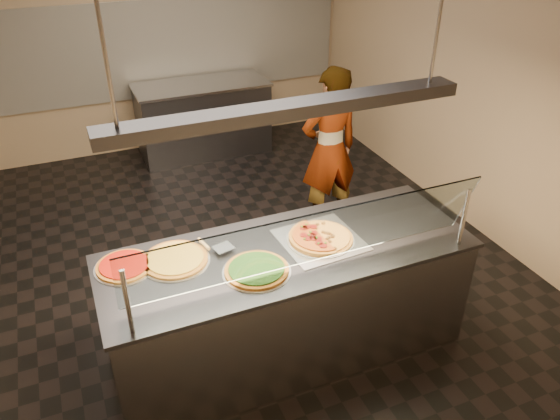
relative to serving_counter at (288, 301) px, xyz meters
name	(u,v)px	position (x,y,z in m)	size (l,w,h in m)	color
ground	(237,263)	(0.00, 1.20, -0.48)	(5.00, 6.00, 0.02)	black
wall_back	(154,32)	(0.00, 4.21, 1.03)	(5.00, 0.02, 3.00)	tan
wall_front	(481,381)	(0.00, -1.81, 1.03)	(5.00, 0.02, 3.00)	tan
wall_right	(477,77)	(2.51, 1.20, 1.03)	(0.02, 6.00, 3.00)	tan
tile_band	(157,49)	(0.00, 4.18, 0.83)	(4.90, 0.02, 1.20)	silver
serving_counter	(288,301)	(0.00, 0.00, 0.00)	(2.60, 0.94, 0.93)	#B7B7BC
sneeze_guard	(311,240)	(0.00, -0.34, 0.76)	(2.36, 0.18, 0.54)	#B7B7BC
perforated_tray	(320,239)	(0.26, 0.02, 0.47)	(0.57, 0.57, 0.01)	silver
half_pizza_pepperoni	(306,239)	(0.15, 0.02, 0.50)	(0.26, 0.46, 0.05)	#92581E
half_pizza_sausage	(334,234)	(0.36, 0.02, 0.49)	(0.25, 0.46, 0.04)	#92581E
pizza_spinach	(256,270)	(-0.29, -0.15, 0.48)	(0.45, 0.45, 0.03)	silver
pizza_cheese	(175,259)	(-0.75, 0.18, 0.48)	(0.46, 0.46, 0.03)	silver
pizza_tomato	(124,266)	(-1.08, 0.23, 0.48)	(0.40, 0.40, 0.03)	silver
pizza_spatula	(212,245)	(-0.48, 0.22, 0.49)	(0.22, 0.23, 0.02)	#B7B7BC
prep_table	(203,118)	(0.43, 3.75, 0.00)	(1.69, 0.74, 0.93)	#3D3D43
worker	(329,150)	(1.11, 1.52, 0.37)	(0.61, 0.40, 1.68)	#383542
heat_lamp_housing	(290,109)	(0.00, 0.00, 1.48)	(2.30, 0.18, 0.08)	#3D3D43
lamp_rod_left	(101,31)	(-1.00, 0.00, 2.03)	(0.02, 0.02, 1.01)	#B7B7BC
lamp_rod_right	(442,1)	(1.00, 0.00, 2.03)	(0.02, 0.02, 1.01)	#B7B7BC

